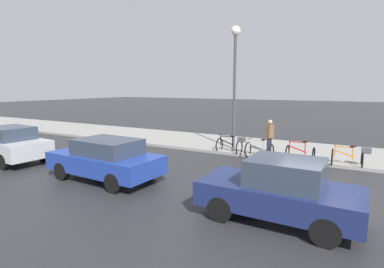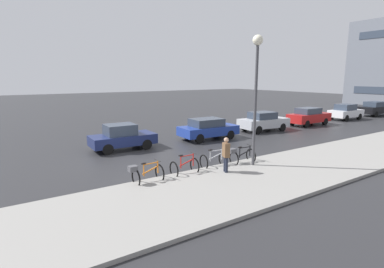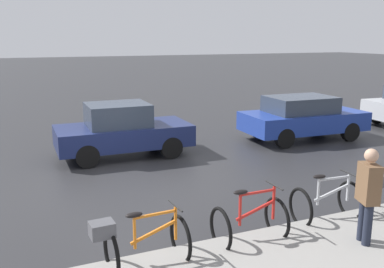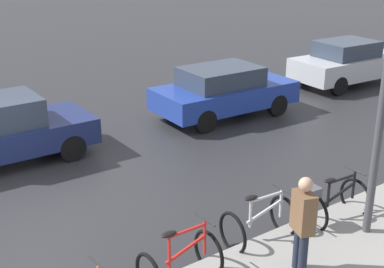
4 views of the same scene
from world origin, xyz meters
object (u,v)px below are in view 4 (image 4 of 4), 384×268
(car_blue, at_px, (224,91))
(car_navy, at_px, (7,131))
(bicycle_third, at_px, (259,222))
(car_silver, at_px, (348,63))
(bicycle_farthest, at_px, (330,201))
(pedestrian, at_px, (303,223))
(bicycle_second, at_px, (180,262))

(car_blue, bearing_deg, car_navy, -93.17)
(bicycle_third, xyz_separation_m, car_silver, (-5.91, 9.62, 0.38))
(bicycle_farthest, xyz_separation_m, pedestrian, (0.83, -1.64, 0.48))
(bicycle_second, distance_m, bicycle_third, 1.79)
(bicycle_farthest, distance_m, car_blue, 6.51)
(bicycle_second, xyz_separation_m, bicycle_third, (-0.18, 1.78, -0.00))
(bicycle_second, bearing_deg, bicycle_farthest, 88.15)
(bicycle_second, xyz_separation_m, car_blue, (-5.94, 5.65, 0.35))
(bicycle_farthest, relative_size, car_navy, 0.37)
(bicycle_third, bearing_deg, bicycle_farthest, 78.95)
(bicycle_second, distance_m, car_silver, 12.93)
(pedestrian, bearing_deg, car_silver, 125.67)
(car_navy, height_order, pedestrian, pedestrian)
(car_silver, distance_m, pedestrian, 12.05)
(bicycle_third, bearing_deg, pedestrian, -8.43)
(car_blue, bearing_deg, bicycle_third, -33.93)
(bicycle_farthest, height_order, car_silver, car_silver)
(bicycle_third, xyz_separation_m, bicycle_farthest, (0.29, 1.47, 0.08))
(car_silver, height_order, pedestrian, pedestrian)
(bicycle_second, height_order, pedestrian, pedestrian)
(car_navy, bearing_deg, bicycle_third, 20.99)
(bicycle_second, relative_size, bicycle_farthest, 0.80)
(bicycle_second, relative_size, pedestrian, 0.67)
(car_navy, xyz_separation_m, pedestrian, (7.22, 2.18, 0.20))
(bicycle_second, bearing_deg, pedestrian, 60.05)
(car_navy, height_order, car_blue, car_navy)
(bicycle_farthest, relative_size, car_blue, 0.34)
(bicycle_third, distance_m, car_silver, 11.30)
(pedestrian, bearing_deg, car_blue, 149.55)
(bicycle_second, height_order, car_navy, car_navy)
(bicycle_second, bearing_deg, car_silver, 118.12)
(car_navy, relative_size, car_silver, 0.91)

